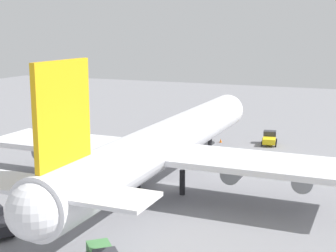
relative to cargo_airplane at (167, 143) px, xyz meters
The scene contains 4 objects.
ground_plane 5.86m from the cargo_airplane, ahead, with size 238.32×238.32×0.00m, color gray.
cargo_airplane is the anchor object (origin of this frame).
pushback_tractor 30.39m from the cargo_airplane, 14.28° to the right, with size 4.74×3.18×2.25m.
safety_cone_nose 27.73m from the cargo_airplane, ahead, with size 0.49×0.49×0.70m, color orange.
Camera 1 is at (-57.70, -24.55, 20.31)m, focal length 53.12 mm.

